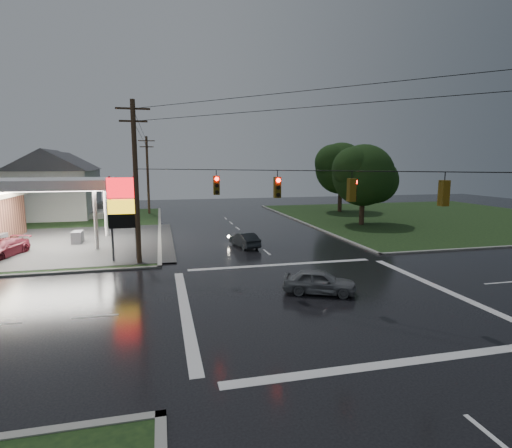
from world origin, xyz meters
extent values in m
plane|color=black|center=(0.00, 0.00, 0.00)|extent=(120.00, 120.00, 0.00)
cube|color=black|center=(26.00, 26.00, 0.04)|extent=(36.00, 36.00, 0.08)
cube|color=#2D2D2D|center=(-20.00, 18.00, 0.09)|extent=(26.00, 18.00, 0.02)
cylinder|color=silver|center=(-13.00, 15.00, 2.50)|extent=(0.30, 0.30, 5.00)
cylinder|color=silver|center=(-13.00, 21.00, 2.50)|extent=(0.30, 0.30, 5.00)
cube|color=silver|center=(-18.00, 18.00, 5.20)|extent=(12.00, 8.00, 0.80)
cube|color=white|center=(-18.00, 18.00, 4.78)|extent=(11.40, 7.40, 0.04)
cube|color=#59595E|center=(-21.00, 18.00, 0.55)|extent=(0.80, 1.60, 1.10)
cube|color=#59595E|center=(-15.00, 18.00, 0.55)|extent=(0.80, 1.60, 1.10)
cylinder|color=#59595E|center=(-11.30, 10.50, 3.00)|extent=(0.16, 0.16, 6.00)
cylinder|color=#59595E|center=(-9.70, 10.50, 3.00)|extent=(0.16, 0.16, 6.00)
cube|color=red|center=(-10.50, 10.50, 5.20)|extent=(2.00, 0.35, 1.40)
cube|color=yellow|center=(-10.50, 10.50, 3.90)|extent=(2.00, 0.35, 1.00)
cube|color=black|center=(-10.50, 10.50, 2.90)|extent=(2.00, 0.35, 1.00)
cylinder|color=#382619|center=(-9.50, 9.50, 5.50)|extent=(0.32, 0.32, 11.00)
cube|color=#382619|center=(-9.50, 9.50, 10.40)|extent=(2.20, 0.12, 0.12)
cube|color=#382619|center=(-9.50, 9.50, 9.60)|extent=(1.80, 0.12, 0.12)
cylinder|color=#382619|center=(-9.50, 38.00, 5.25)|extent=(0.32, 0.32, 10.50)
cube|color=#382619|center=(-9.50, 38.00, 9.90)|extent=(2.20, 0.12, 0.12)
cube|color=#382619|center=(-9.50, 38.00, 9.10)|extent=(1.80, 0.12, 0.12)
cube|color=#59470C|center=(-4.75, 4.75, 5.60)|extent=(0.34, 0.34, 1.10)
cylinder|color=#FF0C07|center=(-4.75, 4.55, 5.98)|extent=(0.22, 0.08, 0.22)
cube|color=#59470C|center=(-1.90, 1.90, 5.60)|extent=(0.34, 0.34, 1.10)
cylinder|color=#FF0C07|center=(-1.90, 1.70, 5.98)|extent=(0.22, 0.08, 0.22)
cube|color=#59470C|center=(0.95, -0.95, 5.60)|extent=(0.34, 0.34, 1.10)
cylinder|color=#FF0C07|center=(1.15, -0.95, 5.98)|extent=(0.08, 0.22, 0.22)
cube|color=#59470C|center=(3.80, -3.80, 5.60)|extent=(0.34, 0.34, 1.10)
cylinder|color=#FF0C07|center=(3.80, -3.60, 5.98)|extent=(0.22, 0.08, 0.22)
cube|color=silver|center=(-21.00, 36.00, 3.00)|extent=(9.00, 8.00, 6.00)
cube|color=gray|center=(-15.70, 36.00, 0.40)|extent=(1.60, 4.80, 0.80)
cube|color=silver|center=(-22.00, 48.00, 3.00)|extent=(9.00, 8.00, 6.00)
cube|color=gray|center=(-16.70, 48.00, 0.40)|extent=(1.60, 4.80, 0.80)
cylinder|color=black|center=(14.00, 22.00, 2.52)|extent=(0.56, 0.56, 5.04)
sphere|color=black|center=(14.00, 22.00, 5.58)|extent=(6.80, 6.80, 6.80)
sphere|color=black|center=(15.70, 22.30, 4.95)|extent=(5.10, 5.10, 5.10)
sphere|color=black|center=(12.64, 21.60, 6.30)|extent=(4.76, 4.76, 4.76)
cylinder|color=black|center=(17.00, 34.00, 2.80)|extent=(0.56, 0.56, 5.60)
sphere|color=black|center=(17.00, 34.00, 6.20)|extent=(7.20, 7.20, 7.20)
sphere|color=black|center=(18.80, 34.30, 5.50)|extent=(5.40, 5.40, 5.40)
sphere|color=black|center=(15.56, 33.60, 7.00)|extent=(5.04, 5.04, 5.04)
imported|color=black|center=(-1.28, 13.33, 0.61)|extent=(2.07, 3.90, 1.22)
imported|color=slate|center=(0.11, 0.68, 0.65)|extent=(4.12, 3.00, 1.30)
imported|color=maroon|center=(-19.40, 14.00, 0.66)|extent=(3.13, 4.92, 1.33)
camera|label=1|loc=(-7.96, -18.43, 6.84)|focal=28.00mm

